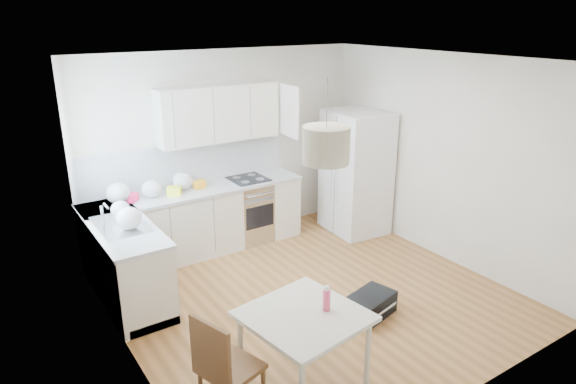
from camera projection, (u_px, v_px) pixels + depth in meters
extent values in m
plane|color=brown|center=(311.00, 295.00, 6.05)|extent=(4.20, 4.20, 0.00)
plane|color=white|center=(315.00, 60.00, 5.16)|extent=(4.20, 4.20, 0.00)
plane|color=beige|center=(225.00, 147.00, 7.25)|extent=(4.20, 0.00, 4.20)
plane|color=beige|center=(120.00, 229.00, 4.51)|extent=(0.00, 4.20, 4.20)
plane|color=beige|center=(442.00, 158.00, 6.70)|extent=(0.00, 4.20, 4.20)
cube|color=#BFE0F9|center=(84.00, 156.00, 5.28)|extent=(0.02, 1.00, 1.00)
cube|color=silver|center=(198.00, 223.00, 7.01)|extent=(3.00, 0.60, 0.88)
cube|color=silver|center=(124.00, 262.00, 5.91)|extent=(0.60, 1.80, 0.88)
cube|color=#B1B4B6|center=(196.00, 191.00, 6.85)|extent=(3.02, 0.64, 0.04)
cube|color=#B1B4B6|center=(119.00, 225.00, 5.75)|extent=(0.64, 1.82, 0.04)
cube|color=white|center=(186.00, 163.00, 6.98)|extent=(3.00, 0.01, 0.58)
cube|color=white|center=(89.00, 204.00, 5.50)|extent=(0.01, 1.80, 0.58)
cube|color=silver|center=(219.00, 113.00, 6.88)|extent=(1.70, 0.32, 0.75)
cube|color=beige|center=(304.00, 316.00, 4.35)|extent=(1.05, 1.05, 0.04)
cylinder|color=silver|center=(368.00, 355.00, 4.45)|extent=(0.05, 0.05, 0.69)
cylinder|color=silver|center=(241.00, 350.00, 4.51)|extent=(0.05, 0.05, 0.69)
cylinder|color=silver|center=(305.00, 317.00, 5.00)|extent=(0.05, 0.05, 0.69)
cylinder|color=#D53B5B|center=(327.00, 298.00, 4.38)|extent=(0.07, 0.07, 0.23)
cube|color=black|center=(371.00, 305.00, 5.62)|extent=(0.60, 0.47, 0.25)
cylinder|color=beige|center=(326.00, 145.00, 3.98)|extent=(0.47, 0.47, 0.29)
ellipsoid|color=white|center=(118.00, 193.00, 6.31)|extent=(0.30, 0.25, 0.27)
ellipsoid|color=white|center=(152.00, 189.00, 6.51)|extent=(0.26, 0.22, 0.23)
ellipsoid|color=white|center=(182.00, 181.00, 6.81)|extent=(0.27, 0.23, 0.24)
ellipsoid|color=white|center=(120.00, 209.00, 5.89)|extent=(0.22, 0.19, 0.20)
ellipsoid|color=white|center=(129.00, 218.00, 5.55)|extent=(0.28, 0.24, 0.25)
cube|color=orange|center=(200.00, 184.00, 6.88)|extent=(0.17, 0.13, 0.10)
cube|color=yellow|center=(174.00, 191.00, 6.61)|extent=(0.20, 0.19, 0.12)
cube|color=#BB173A|center=(133.00, 198.00, 6.40)|extent=(0.17, 0.16, 0.10)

